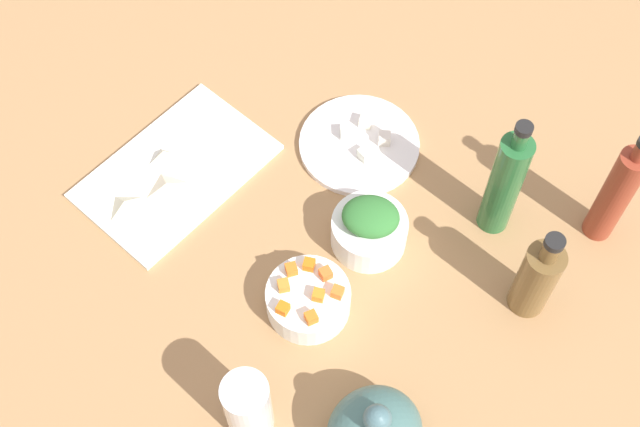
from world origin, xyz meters
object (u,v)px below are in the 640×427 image
drinking_glass_0 (248,407)px  bottle_0 (505,183)px  plate_tofu (359,144)px  bowl_greens (369,232)px  bowl_carrots (308,300)px  bottle_2 (537,278)px  bottle_1 (616,194)px  cutting_board (176,171)px

drinking_glass_0 → bottle_0: bearing=177.5°
plate_tofu → bowl_greens: 20.07cm
bowl_carrots → bottle_2: (-26.80, 24.28, 6.05)cm
bowl_carrots → bottle_0: bottle_0 is taller
bowl_carrots → bottle_2: size_ratio=0.66×
plate_tofu → bottle_1: bottle_1 is taller
cutting_board → bottle_1: 76.16cm
bowl_carrots → bottle_2: bottle_2 is taller
cutting_board → drinking_glass_0: 48.87cm
bottle_1 → cutting_board: bearing=-52.7°
bowl_carrots → drinking_glass_0: size_ratio=0.95×
drinking_glass_0 → cutting_board: bearing=-115.0°
bottle_1 → drinking_glass_0: bearing=-13.6°
plate_tofu → drinking_glass_0: drinking_glass_0 is taller
bottle_2 → drinking_glass_0: bottle_2 is taller
bowl_greens → bowl_carrots: size_ratio=0.94×
bottle_2 → bowl_carrots: bearing=-42.2°
bowl_carrots → bottle_2: bearing=137.8°
bowl_greens → bottle_2: bearing=112.4°
bowl_carrots → drinking_glass_0: 21.73cm
bottle_1 → bottle_2: size_ratio=1.27×
bottle_0 → plate_tofu: bearing=-78.3°
cutting_board → drinking_glass_0: (20.49, 43.84, 6.81)cm
bowl_greens → drinking_glass_0: drinking_glass_0 is taller
bottle_1 → bowl_carrots: bearing=-27.3°
bottle_0 → bottle_1: (-11.89, 13.72, -0.48)cm
bottle_0 → bowl_greens: bearing=-33.3°
plate_tofu → bottle_0: size_ratio=0.80×
bowl_greens → drinking_glass_0: 37.28cm
plate_tofu → drinking_glass_0: bearing=27.2°
bottle_2 → plate_tofu: bearing=-93.0°
bottle_1 → bowl_greens: bearing=-40.4°
cutting_board → bowl_greens: (-15.22, 33.97, 2.62)cm
cutting_board → bowl_greens: bowl_greens is taller
bottle_1 → bottle_0: bearing=-49.1°
bowl_carrots → bottle_1: bearing=152.7°
bottle_2 → cutting_board: bearing=-66.6°
cutting_board → bowl_greens: size_ratio=2.61×
bowl_greens → bowl_carrots: (16.04, 1.89, -0.51)cm
bowl_greens → bottle_1: bearing=139.6°
bottle_2 → drinking_glass_0: (46.47, -16.30, -1.35)cm
bowl_greens → bottle_2: size_ratio=0.62×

